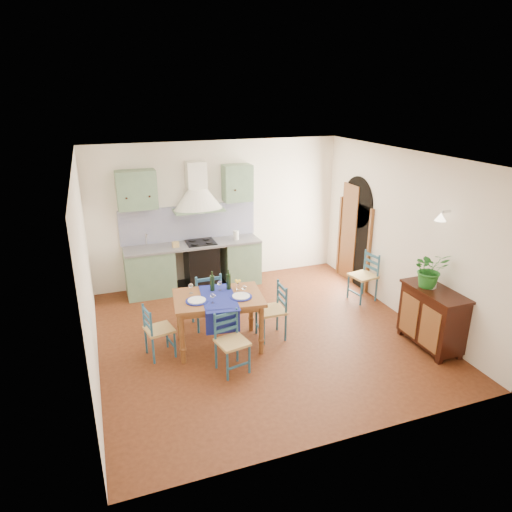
# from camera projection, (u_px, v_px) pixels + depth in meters

# --- Properties ---
(floor) EXTENTS (5.00, 5.00, 0.00)m
(floor) POSITION_uv_depth(u_px,v_px,m) (262.00, 334.00, 7.30)
(floor) COLOR #3F1B0D
(floor) RESTS_ON ground
(back_wall) EXTENTS (5.00, 0.96, 2.80)m
(back_wall) POSITION_uv_depth(u_px,v_px,m) (198.00, 235.00, 8.82)
(back_wall) COLOR white
(back_wall) RESTS_ON ground
(right_wall) EXTENTS (0.26, 5.00, 2.80)m
(right_wall) POSITION_uv_depth(u_px,v_px,m) (392.00, 234.00, 7.89)
(right_wall) COLOR white
(right_wall) RESTS_ON ground
(left_wall) EXTENTS (0.04, 5.00, 2.80)m
(left_wall) POSITION_uv_depth(u_px,v_px,m) (86.00, 274.00, 6.02)
(left_wall) COLOR white
(left_wall) RESTS_ON ground
(ceiling) EXTENTS (5.00, 5.00, 0.01)m
(ceiling) POSITION_uv_depth(u_px,v_px,m) (263.00, 157.00, 6.34)
(ceiling) COLOR white
(ceiling) RESTS_ON back_wall
(dining_table) EXTENTS (1.39, 1.08, 1.14)m
(dining_table) POSITION_uv_depth(u_px,v_px,m) (219.00, 302.00, 6.74)
(dining_table) COLOR brown
(dining_table) RESTS_ON ground
(chair_near) EXTENTS (0.47, 0.47, 0.85)m
(chair_near) POSITION_uv_depth(u_px,v_px,m) (231.00, 342.00, 6.24)
(chair_near) COLOR navy
(chair_near) RESTS_ON ground
(chair_far) EXTENTS (0.46, 0.46, 0.97)m
(chair_far) POSITION_uv_depth(u_px,v_px,m) (207.00, 299.00, 7.38)
(chair_far) COLOR navy
(chair_far) RESTS_ON ground
(chair_left) EXTENTS (0.45, 0.45, 0.81)m
(chair_left) POSITION_uv_depth(u_px,v_px,m) (157.00, 330.00, 6.57)
(chair_left) COLOR navy
(chair_left) RESTS_ON ground
(chair_right) EXTENTS (0.43, 0.43, 0.89)m
(chair_right) POSITION_uv_depth(u_px,v_px,m) (273.00, 310.00, 7.08)
(chair_right) COLOR navy
(chair_right) RESTS_ON ground
(chair_spare) EXTENTS (0.48, 0.48, 0.90)m
(chair_spare) POSITION_uv_depth(u_px,v_px,m) (364.00, 276.00, 8.38)
(chair_spare) COLOR navy
(chair_spare) RESTS_ON ground
(sideboard) EXTENTS (0.50, 1.05, 0.94)m
(sideboard) POSITION_uv_depth(u_px,v_px,m) (432.00, 316.00, 6.80)
(sideboard) COLOR black
(sideboard) RESTS_ON ground
(potted_plant) EXTENTS (0.59, 0.55, 0.55)m
(potted_plant) POSITION_uv_depth(u_px,v_px,m) (430.00, 269.00, 6.68)
(potted_plant) COLOR #206721
(potted_plant) RESTS_ON sideboard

